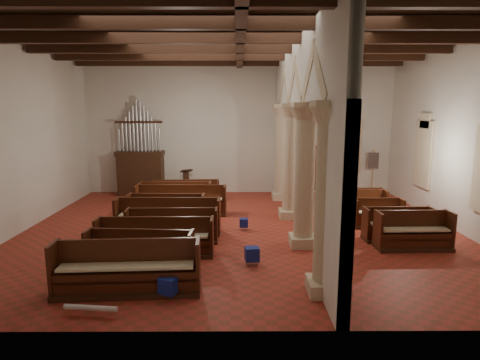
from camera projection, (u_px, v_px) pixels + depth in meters
name	position (u px, v px, depth m)	size (l,w,h in m)	color
floor	(240.00, 230.00, 13.05)	(14.00, 14.00, 0.00)	maroon
ceiling	(240.00, 37.00, 11.98)	(14.00, 14.00, 0.00)	black
wall_back	(239.00, 128.00, 18.42)	(14.00, 0.02, 6.00)	beige
wall_front	(242.00, 165.00, 6.61)	(14.00, 0.02, 6.00)	beige
wall_left	(16.00, 138.00, 12.48)	(0.02, 12.00, 6.00)	beige
wall_right	(463.00, 138.00, 12.55)	(0.02, 12.00, 6.00)	beige
ceiling_beams	(240.00, 44.00, 12.01)	(13.80, 11.80, 0.30)	#3C1F13
arcade	(298.00, 120.00, 12.42)	(0.90, 11.90, 6.00)	beige
window_right_b	(424.00, 154.00, 15.15)	(0.03, 1.00, 2.20)	#39825E
window_back	(347.00, 146.00, 18.57)	(1.00, 0.03, 2.20)	#39825E
pipe_organ	(141.00, 165.00, 18.19)	(2.10, 0.85, 4.40)	#3C1F13
lectern	(186.00, 184.00, 18.35)	(0.60, 0.64, 1.20)	#32210F
dossal_curtain	(314.00, 168.00, 18.68)	(1.80, 0.07, 2.17)	maroon
processional_banner	(372.00, 178.00, 18.35)	(0.48, 0.61, 2.08)	#3C1F13
hymnal_box_a	(168.00, 285.00, 8.36)	(0.35, 0.29, 0.35)	#151B96
hymnal_box_b	(252.00, 254.00, 10.15)	(0.35, 0.29, 0.35)	navy
hymnal_box_c	(244.00, 223.00, 13.05)	(0.27, 0.22, 0.27)	#181595
tube_heater_a	(91.00, 308.00, 7.65)	(0.10, 0.10, 1.05)	white
tube_heater_b	(122.00, 266.00, 9.65)	(0.11, 0.11, 1.08)	silver
nave_pew_0	(128.00, 276.00, 8.57)	(3.13, 0.95, 1.15)	#3C1F13
nave_pew_1	(140.00, 257.00, 9.79)	(2.66, 0.84, 1.00)	#3C1F13
nave_pew_2	(155.00, 243.00, 10.78)	(3.13, 0.70, 1.03)	#3C1F13
nave_pew_3	(172.00, 231.00, 11.87)	(2.70, 0.73, 1.00)	#3C1F13
nave_pew_4	(168.00, 222.00, 12.66)	(3.30, 0.82, 1.13)	#3C1F13
nave_pew_5	(166.00, 214.00, 13.68)	(2.62, 0.77, 1.04)	#3C1F13
nave_pew_6	(181.00, 205.00, 14.92)	(3.37, 0.83, 1.10)	#3C1F13
nave_pew_7	(176.00, 200.00, 15.83)	(2.80, 0.70, 1.05)	#3C1F13
nave_pew_8	(186.00, 196.00, 16.66)	(2.79, 0.82, 0.98)	#3C1F13
aisle_pew_0	(413.00, 236.00, 11.27)	(2.10, 0.76, 1.08)	#3C1F13
aisle_pew_1	(398.00, 229.00, 12.00)	(2.07, 0.72, 1.00)	#3C1F13
aisle_pew_2	(378.00, 217.00, 13.36)	(1.61, 0.65, 0.96)	#3C1F13
aisle_pew_3	(360.00, 209.00, 14.26)	(1.79, 0.77, 1.06)	#3C1F13
aisle_pew_4	(358.00, 205.00, 15.10)	(1.92, 0.66, 0.95)	#3C1F13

